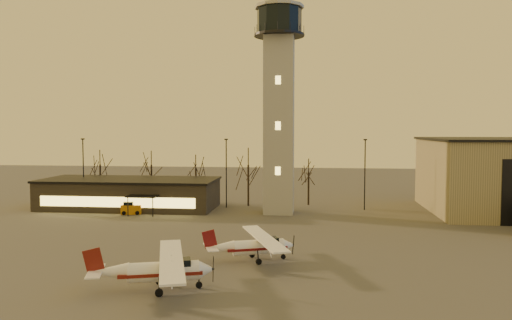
# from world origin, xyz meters

# --- Properties ---
(ground) EXTENTS (220.00, 220.00, 0.00)m
(ground) POSITION_xyz_m (0.00, 0.00, 0.00)
(ground) COLOR #3F3C3A
(ground) RESTS_ON ground
(control_tower) EXTENTS (6.80, 6.80, 32.60)m
(control_tower) POSITION_xyz_m (0.00, 30.00, 16.33)
(control_tower) COLOR #9B9993
(control_tower) RESTS_ON ground
(terminal) EXTENTS (25.40, 12.20, 4.30)m
(terminal) POSITION_xyz_m (-21.99, 31.98, 2.16)
(terminal) COLOR black
(terminal) RESTS_ON ground
(light_poles) EXTENTS (58.50, 12.25, 10.14)m
(light_poles) POSITION_xyz_m (0.50, 31.00, 5.41)
(light_poles) COLOR black
(light_poles) RESTS_ON ground
(tree_row) EXTENTS (37.20, 9.20, 8.80)m
(tree_row) POSITION_xyz_m (-13.70, 39.16, 5.94)
(tree_row) COLOR black
(tree_row) RESTS_ON ground
(cessna_front) EXTENTS (8.76, 10.67, 3.01)m
(cessna_front) POSITION_xyz_m (0.03, 5.08, 1.03)
(cessna_front) COLOR white
(cessna_front) RESTS_ON ground
(cessna_rear) EXTENTS (9.72, 12.01, 3.34)m
(cessna_rear) POSITION_xyz_m (-5.87, -3.66, 1.14)
(cessna_rear) COLOR white
(cessna_rear) RESTS_ON ground
(service_cart) EXTENTS (2.88, 2.07, 1.71)m
(service_cart) POSITION_xyz_m (-19.92, 26.99, 0.65)
(service_cart) COLOR #C3760B
(service_cart) RESTS_ON ground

